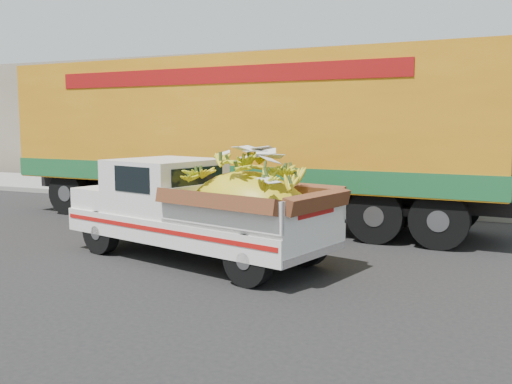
% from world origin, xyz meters
% --- Properties ---
extents(ground, '(100.00, 100.00, 0.00)m').
position_xyz_m(ground, '(0.00, 0.00, 0.00)').
color(ground, black).
rests_on(ground, ground).
extents(curb, '(60.00, 0.25, 0.15)m').
position_xyz_m(curb, '(0.00, 6.57, 0.07)').
color(curb, gray).
rests_on(curb, ground).
extents(sidewalk, '(60.00, 4.00, 0.14)m').
position_xyz_m(sidewalk, '(0.00, 8.67, 0.07)').
color(sidewalk, gray).
rests_on(sidewalk, ground).
extents(building_left, '(18.00, 6.00, 5.00)m').
position_xyz_m(building_left, '(-8.00, 14.57, 2.50)').
color(building_left, gray).
rests_on(building_left, ground).
extents(pickup_truck, '(5.14, 2.91, 1.70)m').
position_xyz_m(pickup_truck, '(0.78, 0.30, 0.91)').
color(pickup_truck, black).
rests_on(pickup_truck, ground).
extents(semi_trailer, '(12.04, 3.11, 3.80)m').
position_xyz_m(semi_trailer, '(-0.44, 4.11, 2.12)').
color(semi_trailer, black).
rests_on(semi_trailer, ground).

